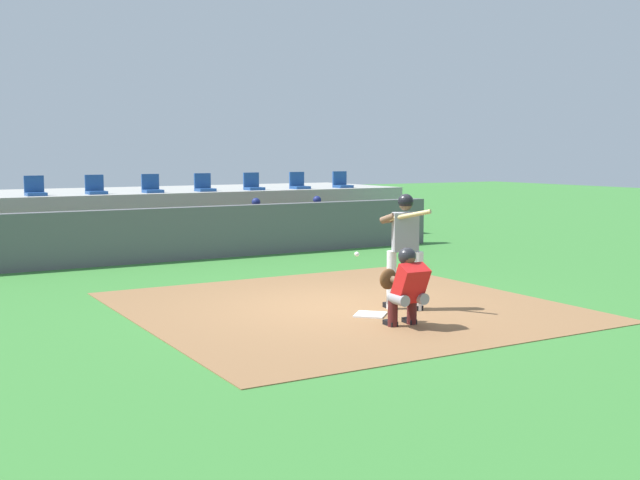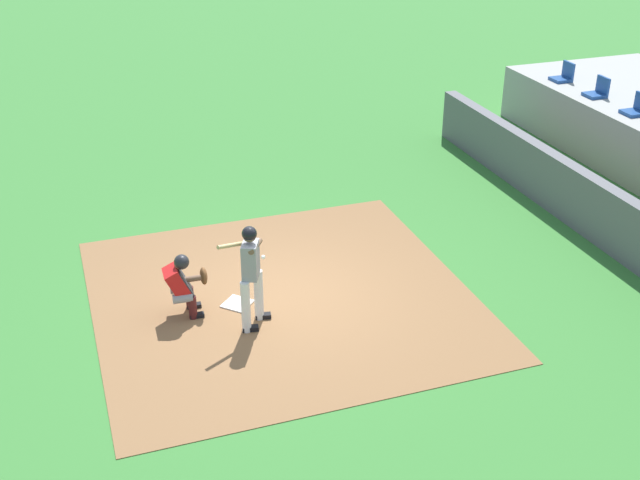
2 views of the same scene
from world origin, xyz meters
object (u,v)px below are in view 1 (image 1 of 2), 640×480
at_px(stadium_seat_4, 152,187).
at_px(stadium_seat_6, 253,185).
at_px(home_plate, 370,315).
at_px(dugout_player_0, 258,223).
at_px(batter_at_plate, 405,244).
at_px(stadium_seat_2, 35,190).
at_px(catcher_crouched, 406,284).
at_px(stadium_seat_5, 204,186).
at_px(dugout_player_1, 319,220).
at_px(stadium_seat_8, 342,183).
at_px(stadium_seat_7, 299,184).
at_px(stadium_seat_3, 96,189).

bearing_deg(stadium_seat_4, stadium_seat_6, 0.00).
bearing_deg(home_plate, dugout_player_0, 75.76).
bearing_deg(home_plate, batter_at_plate, 8.50).
bearing_deg(stadium_seat_2, catcher_crouched, -75.35).
bearing_deg(dugout_player_0, stadium_seat_5, 106.99).
distance_m(dugout_player_1, stadium_seat_8, 2.94).
height_order(dugout_player_1, stadium_seat_8, stadium_seat_8).
bearing_deg(stadium_seat_6, dugout_player_0, -112.02).
relative_size(dugout_player_0, stadium_seat_4, 2.71).
height_order(stadium_seat_2, stadium_seat_4, same).
bearing_deg(stadium_seat_7, dugout_player_0, -138.09).
bearing_deg(stadium_seat_3, catcher_crouched, -82.55).
bearing_deg(stadium_seat_5, stadium_seat_3, 180.00).
height_order(stadium_seat_2, stadium_seat_8, same).
distance_m(dugout_player_0, stadium_seat_2, 5.43).
height_order(dugout_player_0, stadium_seat_8, stadium_seat_8).
xyz_separation_m(catcher_crouched, stadium_seat_4, (-0.00, 11.06, 0.93)).
relative_size(stadium_seat_3, stadium_seat_7, 1.00).
distance_m(home_plate, stadium_seat_7, 11.17).
bearing_deg(catcher_crouched, stadium_seat_8, 62.42).
bearing_deg(stadium_seat_5, batter_at_plate, -94.27).
xyz_separation_m(home_plate, stadium_seat_6, (2.89, 10.18, 1.51)).
xyz_separation_m(stadium_seat_3, stadium_seat_4, (1.44, 0.00, 0.00)).
distance_m(batter_at_plate, stadium_seat_5, 10.12).
bearing_deg(stadium_seat_4, home_plate, -90.00).
height_order(catcher_crouched, stadium_seat_7, stadium_seat_7).
xyz_separation_m(stadium_seat_3, stadium_seat_5, (2.89, 0.00, 0.00)).
height_order(batter_at_plate, stadium_seat_2, stadium_seat_2).
bearing_deg(stadium_seat_6, stadium_seat_8, 0.00).
xyz_separation_m(home_plate, dugout_player_1, (3.84, 8.14, 0.65)).
distance_m(dugout_player_0, stadium_seat_8, 4.32).
xyz_separation_m(stadium_seat_4, stadium_seat_8, (5.78, 0.00, 0.00)).
xyz_separation_m(catcher_crouched, stadium_seat_8, (5.78, 11.06, 0.93)).
bearing_deg(stadium_seat_3, dugout_player_1, -21.05).
distance_m(dugout_player_1, stadium_seat_7, 2.26).
bearing_deg(dugout_player_0, catcher_crouched, -102.89).
xyz_separation_m(batter_at_plate, stadium_seat_6, (2.20, 10.08, 0.50)).
bearing_deg(catcher_crouched, home_plate, 90.13).
height_order(stadium_seat_4, stadium_seat_8, same).
distance_m(home_plate, stadium_seat_2, 10.69).
height_order(catcher_crouched, stadium_seat_6, stadium_seat_6).
height_order(dugout_player_1, stadium_seat_6, stadium_seat_6).
relative_size(dugout_player_0, stadium_seat_7, 2.71).
bearing_deg(stadium_seat_7, stadium_seat_4, 180.00).
relative_size(home_plate, stadium_seat_5, 0.92).
bearing_deg(dugout_player_0, stadium_seat_6, 67.98).
height_order(batter_at_plate, stadium_seat_7, stadium_seat_7).
height_order(dugout_player_1, stadium_seat_4, stadium_seat_4).
bearing_deg(stadium_seat_6, stadium_seat_7, 0.00).
bearing_deg(stadium_seat_6, stadium_seat_3, 180.00).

